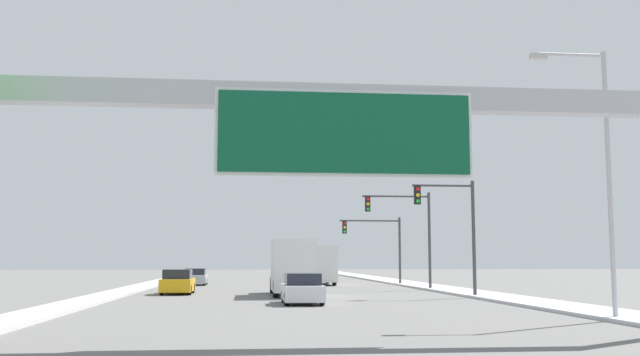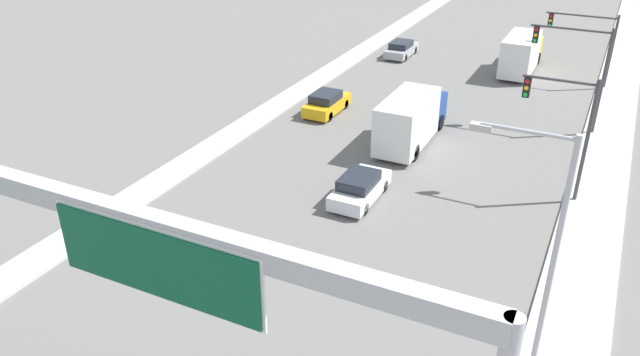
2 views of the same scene
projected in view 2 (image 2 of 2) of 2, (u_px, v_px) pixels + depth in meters
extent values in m
cube|color=beige|center=(619.00, 82.00, 49.97)|extent=(3.00, 120.00, 0.15)
cube|color=beige|center=(365.00, 49.00, 58.59)|extent=(2.00, 120.00, 0.15)
cube|color=#B2B2B7|center=(159.00, 226.00, 17.81)|extent=(19.90, 0.60, 0.70)
cube|color=white|center=(156.00, 263.00, 18.07)|extent=(7.31, 0.08, 2.48)
cube|color=#0C5133|center=(155.00, 264.00, 18.03)|extent=(7.11, 0.16, 2.28)
cube|color=#A5A8AD|center=(402.00, 50.00, 56.54)|extent=(1.85, 4.39, 0.69)
cube|color=#1E232D|center=(401.00, 44.00, 56.08)|extent=(1.63, 2.28, 0.53)
cylinder|color=black|center=(398.00, 48.00, 58.03)|extent=(0.22, 0.64, 0.64)
cylinder|color=black|center=(415.00, 50.00, 57.39)|extent=(0.22, 0.64, 0.64)
cylinder|color=black|center=(388.00, 55.00, 55.86)|extent=(0.22, 0.64, 0.64)
cylinder|color=black|center=(405.00, 58.00, 55.22)|extent=(0.22, 0.64, 0.64)
cube|color=gold|center=(327.00, 105.00, 44.01)|extent=(1.88, 4.32, 0.78)
cube|color=#1E232D|center=(326.00, 97.00, 43.52)|extent=(1.65, 2.25, 0.59)
cylinder|color=black|center=(325.00, 101.00, 45.51)|extent=(0.22, 0.64, 0.64)
cylinder|color=black|center=(345.00, 104.00, 44.86)|extent=(0.22, 0.64, 0.64)
cylinder|color=black|center=(308.00, 113.00, 43.38)|extent=(0.22, 0.64, 0.64)
cylinder|color=black|center=(329.00, 116.00, 42.73)|extent=(0.22, 0.64, 0.64)
cube|color=silver|center=(360.00, 190.00, 32.85)|extent=(1.88, 4.45, 0.75)
cube|color=#1E232D|center=(359.00, 180.00, 32.37)|extent=(1.65, 2.31, 0.57)
cylinder|color=black|center=(356.00, 180.00, 34.38)|extent=(0.22, 0.64, 0.64)
cylinder|color=black|center=(384.00, 186.00, 33.73)|extent=(0.22, 0.64, 0.64)
cylinder|color=black|center=(335.00, 202.00, 32.18)|extent=(0.22, 0.64, 0.64)
cylinder|color=black|center=(364.00, 209.00, 31.53)|extent=(0.22, 0.64, 0.64)
cube|color=navy|center=(426.00, 108.00, 41.47)|extent=(2.22, 2.21, 1.93)
cube|color=silver|center=(407.00, 121.00, 38.08)|extent=(2.41, 5.69, 2.98)
cylinder|color=black|center=(409.00, 117.00, 42.15)|extent=(0.28, 1.00, 1.00)
cylinder|color=black|center=(440.00, 122.00, 41.32)|extent=(0.28, 1.00, 1.00)
cylinder|color=black|center=(381.00, 146.00, 37.96)|extent=(0.28, 1.00, 1.00)
cylinder|color=black|center=(415.00, 152.00, 37.12)|extent=(0.28, 1.00, 1.00)
cube|color=yellow|center=(527.00, 48.00, 54.54)|extent=(2.14, 2.22, 1.91)
cube|color=silver|center=(520.00, 54.00, 51.13)|extent=(2.33, 5.72, 2.95)
cylinder|color=black|center=(514.00, 55.00, 55.20)|extent=(0.28, 1.00, 1.00)
cylinder|color=black|center=(538.00, 58.00, 54.40)|extent=(0.28, 1.00, 1.00)
cylinder|color=black|center=(502.00, 72.00, 50.98)|extent=(0.28, 1.00, 1.00)
cylinder|color=black|center=(527.00, 75.00, 50.18)|extent=(0.28, 1.00, 1.00)
cylinder|color=#3D3D3F|center=(586.00, 143.00, 31.32)|extent=(0.20, 0.20, 6.69)
cylinder|color=#3D3D3F|center=(560.00, 80.00, 30.62)|extent=(3.56, 0.14, 0.14)
cube|color=black|center=(527.00, 87.00, 31.47)|extent=(0.35, 0.28, 1.05)
cylinder|color=red|center=(527.00, 81.00, 31.18)|extent=(0.22, 0.04, 0.22)
cylinder|color=yellow|center=(526.00, 88.00, 31.34)|extent=(0.22, 0.04, 0.22)
cylinder|color=green|center=(525.00, 95.00, 31.50)|extent=(0.22, 0.04, 0.22)
cylinder|color=#3D3D3F|center=(602.00, 83.00, 39.24)|extent=(0.20, 0.20, 6.94)
cylinder|color=#3D3D3F|center=(571.00, 29.00, 38.73)|extent=(4.84, 0.14, 0.14)
cube|color=black|center=(536.00, 34.00, 39.79)|extent=(0.35, 0.28, 1.05)
cylinder|color=red|center=(536.00, 30.00, 39.50)|extent=(0.22, 0.04, 0.22)
cylinder|color=yellow|center=(536.00, 35.00, 39.66)|extent=(0.22, 0.04, 0.22)
cylinder|color=green|center=(535.00, 41.00, 39.82)|extent=(0.22, 0.04, 0.22)
cylinder|color=#3D3D3F|center=(611.00, 53.00, 47.49)|extent=(0.20, 0.20, 5.73)
cylinder|color=#3D3D3F|center=(582.00, 16.00, 47.32)|extent=(5.16, 0.14, 0.14)
cube|color=black|center=(551.00, 20.00, 48.44)|extent=(0.35, 0.28, 1.05)
cylinder|color=red|center=(551.00, 16.00, 48.15)|extent=(0.22, 0.04, 0.22)
cylinder|color=yellow|center=(550.00, 21.00, 48.31)|extent=(0.22, 0.04, 0.22)
cylinder|color=green|center=(550.00, 25.00, 48.47)|extent=(0.22, 0.04, 0.22)
cylinder|color=#B2B2B7|center=(548.00, 289.00, 18.26)|extent=(0.18, 0.18, 9.82)
cylinder|color=#B2B2B7|center=(529.00, 132.00, 16.57)|extent=(2.51, 0.12, 0.12)
cube|color=#B2B2A8|center=(481.00, 127.00, 17.11)|extent=(0.60, 0.28, 0.20)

